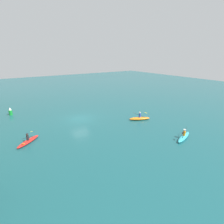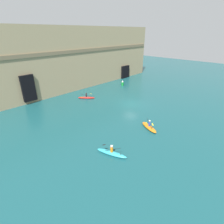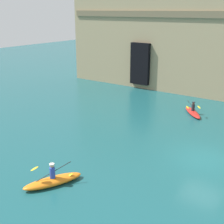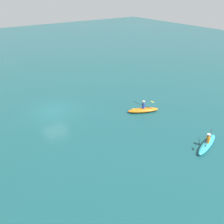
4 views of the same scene
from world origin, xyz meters
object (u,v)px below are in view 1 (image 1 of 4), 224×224
Objects in this scene: kayak_orange at (140,118)px; marker_buoy at (10,112)px; kayak_cyan at (184,137)px; kayak_red at (28,141)px.

kayak_orange is 20.90m from marker_buoy.
kayak_cyan is at bearing -142.07° from marker_buoy.
kayak_cyan is (-7.53, -0.14, -0.00)m from kayak_orange.
marker_buoy is at bearing 53.28° from kayak_red.
marker_buoy is (20.84, 16.25, 0.36)m from kayak_cyan.
kayak_red is at bearing -176.35° from marker_buoy.
marker_buoy is at bearing -14.81° from kayak_orange.
kayak_red is 11.83m from marker_buoy.
kayak_red is 2.29× the size of marker_buoy.
kayak_orange is at bearing -46.01° from kayak_red.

